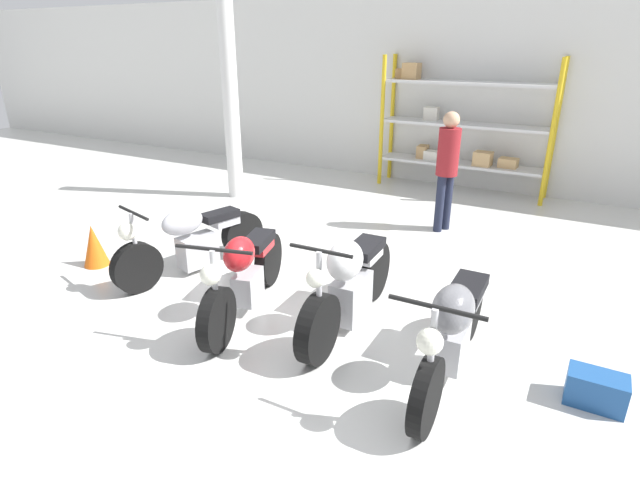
{
  "coord_description": "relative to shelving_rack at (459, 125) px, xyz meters",
  "views": [
    {
      "loc": [
        2.44,
        -4.04,
        2.73
      ],
      "look_at": [
        0.0,
        0.4,
        0.7
      ],
      "focal_mm": 28.0,
      "sensor_mm": 36.0,
      "label": 1
    }
  ],
  "objects": [
    {
      "name": "shelving_rack",
      "position": [
        0.0,
        0.0,
        0.0
      ],
      "size": [
        3.16,
        0.63,
        2.49
      ],
      "color": "gold",
      "rests_on": "ground_plane"
    },
    {
      "name": "motorcycle_silver",
      "position": [
        -1.87,
        -5.33,
        -0.83
      ],
      "size": [
        0.85,
        2.08,
        0.97
      ],
      "rotation": [
        0.0,
        0.0,
        -1.84
      ],
      "color": "black",
      "rests_on": "ground_plane"
    },
    {
      "name": "traffic_cone",
      "position": [
        -3.13,
        -5.8,
        -0.98
      ],
      "size": [
        0.32,
        0.32,
        0.55
      ],
      "color": "orange",
      "rests_on": "ground_plane"
    },
    {
      "name": "motorcycle_white",
      "position": [
        0.4,
        -5.54,
        -0.8
      ],
      "size": [
        0.59,
        2.03,
        1.09
      ],
      "rotation": [
        0.0,
        0.0,
        -1.54
      ],
      "color": "black",
      "rests_on": "ground_plane"
    },
    {
      "name": "toolbox",
      "position": [
        2.66,
        -5.69,
        -1.12
      ],
      "size": [
        0.44,
        0.26,
        0.28
      ],
      "color": "#1E4C8C",
      "rests_on": "ground_plane"
    },
    {
      "name": "person_browsing",
      "position": [
        0.45,
        -2.34,
        -0.19
      ],
      "size": [
        0.42,
        0.42,
        1.8
      ],
      "rotation": [
        0.0,
        0.0,
        2.72
      ],
      "color": "#1E2338",
      "rests_on": "ground_plane"
    },
    {
      "name": "back_wall",
      "position": [
        -0.15,
        0.36,
        0.54
      ],
      "size": [
        30.0,
        0.08,
        3.6
      ],
      "color": "silver",
      "rests_on": "ground_plane"
    },
    {
      "name": "motorcycle_grey",
      "position": [
        1.54,
        -5.91,
        -0.76
      ],
      "size": [
        0.69,
        2.08,
        1.04
      ],
      "rotation": [
        0.0,
        0.0,
        -1.56
      ],
      "color": "black",
      "rests_on": "ground_plane"
    },
    {
      "name": "motorcycle_red",
      "position": [
        -0.68,
        -5.84,
        -0.8
      ],
      "size": [
        0.85,
        2.02,
        1.02
      ],
      "rotation": [
        0.0,
        0.0,
        -1.32
      ],
      "color": "black",
      "rests_on": "ground_plane"
    },
    {
      "name": "support_pillar",
      "position": [
        -3.47,
        -2.4,
        0.54
      ],
      "size": [
        0.28,
        0.28,
        3.6
      ],
      "color": "silver",
      "rests_on": "ground_plane"
    },
    {
      "name": "ground_plane",
      "position": [
        -0.15,
        -5.56,
        -1.26
      ],
      "size": [
        30.0,
        30.0,
        0.0
      ],
      "primitive_type": "plane",
      "color": "silver"
    }
  ]
}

